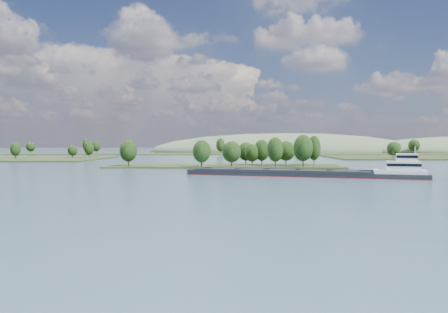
{
  "coord_description": "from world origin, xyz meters",
  "views": [
    {
      "loc": [
        7.11,
        -8.93,
        10.23
      ],
      "look_at": [
        1.8,
        130.0,
        6.0
      ],
      "focal_mm": 35.0,
      "sensor_mm": 36.0,
      "label": 1
    }
  ],
  "objects": [
    {
      "name": "ground",
      "position": [
        0.0,
        120.0,
        0.0
      ],
      "size": [
        1800.0,
        1800.0,
        0.0
      ],
      "primitive_type": "plane",
      "color": "#395062",
      "rests_on": "ground"
    },
    {
      "name": "tree_island",
      "position": [
        6.88,
        178.83,
        4.16
      ],
      "size": [
        100.0,
        31.36,
        14.4
      ],
      "color": "#233015",
      "rests_on": "ground"
    },
    {
      "name": "back_shoreline",
      "position": [
        9.89,
        399.83,
        0.77
      ],
      "size": [
        900.0,
        60.0,
        15.32
      ],
      "color": "#233015",
      "rests_on": "ground"
    },
    {
      "name": "hill_west",
      "position": [
        60.0,
        500.0,
        0.0
      ],
      "size": [
        320.0,
        160.0,
        44.0
      ],
      "primitive_type": "ellipsoid",
      "color": "#485A3D",
      "rests_on": "ground"
    },
    {
      "name": "cargo_barge",
      "position": [
        30.97,
        125.3,
        1.25
      ],
      "size": [
        72.66,
        28.01,
        9.88
      ],
      "color": "black",
      "rests_on": "ground"
    }
  ]
}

